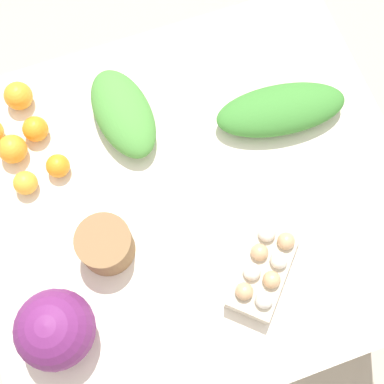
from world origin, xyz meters
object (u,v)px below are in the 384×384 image
greens_bunch_chard (123,113)px  greens_bunch_dandelion (281,110)px  orange_0 (18,96)px  orange_4 (35,129)px  orange_5 (25,183)px  paper_bag (106,245)px  egg_carton (264,268)px  orange_6 (58,166)px  cabbage_purple (55,329)px  orange_1 (12,149)px

greens_bunch_chard → greens_bunch_dandelion: greens_bunch_chard is taller
orange_0 → orange_4: orange_0 is taller
orange_0 → orange_5: orange_0 is taller
greens_bunch_dandelion → orange_0: (-0.68, 0.29, -0.00)m
paper_bag → greens_bunch_chard: paper_bag is taller
egg_carton → greens_bunch_chard: bearing=-116.3°
greens_bunch_dandelion → orange_4: bearing=165.2°
orange_6 → paper_bag: bearing=-76.6°
paper_bag → greens_bunch_chard: (0.15, 0.34, -0.01)m
paper_bag → orange_5: (-0.16, 0.24, -0.02)m
cabbage_purple → orange_6: cabbage_purple is taller
greens_bunch_dandelion → orange_5: (-0.72, 0.03, -0.01)m
greens_bunch_chard → greens_bunch_dandelion: 0.44m
greens_bunch_dandelion → orange_6: greens_bunch_dandelion is taller
orange_0 → orange_6: 0.24m
greens_bunch_dandelion → orange_5: bearing=177.6°
orange_5 → orange_6: bearing=11.0°
orange_1 → orange_5: 0.10m
orange_5 → greens_bunch_chard: bearing=18.7°
egg_carton → orange_1: size_ratio=3.27×
paper_bag → orange_4: size_ratio=1.98×
cabbage_purple → orange_5: (0.01, 0.40, -0.06)m
orange_4 → cabbage_purple: bearing=-97.6°
cabbage_purple → paper_bag: (0.16, 0.16, -0.04)m
orange_1 → orange_6: 0.13m
egg_carton → greens_bunch_dandelion: size_ratio=0.71×
orange_0 → orange_6: (0.05, -0.24, -0.01)m
orange_1 → orange_6: bearing=-39.7°
orange_4 → orange_5: bearing=-114.1°
egg_carton → orange_1: (-0.52, 0.53, -0.00)m
orange_5 → orange_6: size_ratio=1.01×
greens_bunch_chard → orange_5: size_ratio=4.45×
egg_carton → greens_bunch_dandelion: (0.21, 0.39, 0.00)m
egg_carton → paper_bag: paper_bag is taller
cabbage_purple → orange_0: 0.66m
orange_0 → orange_1: (-0.05, -0.15, -0.00)m
greens_bunch_chard → paper_bag: bearing=-113.7°
cabbage_purple → egg_carton: 0.52m
cabbage_purple → greens_bunch_chard: bearing=58.2°
paper_bag → orange_5: size_ratio=2.17×
paper_bag → orange_0: size_ratio=1.77×
cabbage_purple → orange_5: cabbage_purple is taller
greens_bunch_chard → orange_6: (-0.21, -0.09, -0.01)m
orange_5 → cabbage_purple: bearing=-91.3°
egg_carton → orange_0: (-0.47, 0.68, -0.00)m
egg_carton → greens_bunch_chard: (-0.21, 0.53, 0.00)m
greens_bunch_chard → orange_1: size_ratio=3.65×
cabbage_purple → egg_carton: (0.52, -0.02, -0.05)m
egg_carton → paper_bag: size_ratio=1.84×
orange_0 → orange_6: orange_0 is taller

